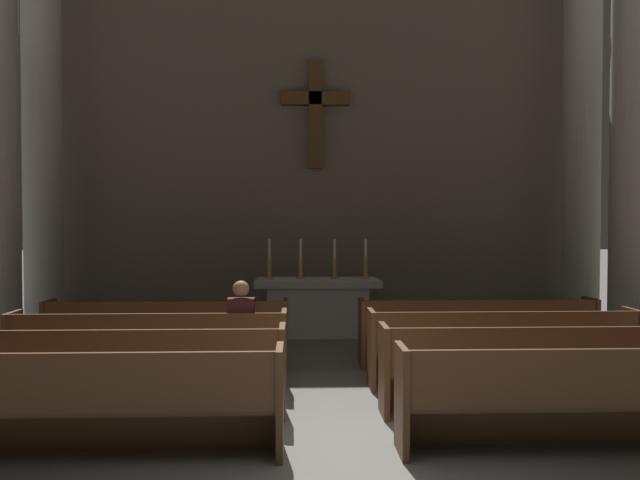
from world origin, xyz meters
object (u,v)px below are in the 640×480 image
Objects in this scene: column_left_fourth at (43,151)px; lone_worshipper at (242,332)px; pew_right_row_1 at (585,398)px; candlestick_outer_left at (269,266)px; pew_right_row_4 at (477,332)px; pew_right_row_2 at (537,369)px; candlestick_inner_right at (335,266)px; candlestick_outer_right at (366,266)px; pew_left_row_1 at (90,403)px; pew_left_row_2 at (125,372)px; column_right_fourth at (581,154)px; pew_left_row_4 at (168,334)px; column_right_third at (633,142)px; pew_right_row_3 at (503,348)px; pew_left_row_3 at (149,350)px; altar at (318,306)px; candlestick_inner_left at (301,266)px.

column_left_fourth is 6.48m from lone_worshipper.
candlestick_outer_left is (-3.00, 5.96, 0.76)m from pew_right_row_1.
pew_right_row_2 is at bearing -90.00° from pew_right_row_4.
candlestick_inner_right is 0.55m from candlestick_outer_right.
pew_left_row_1 is 4.67× the size of candlestick_inner_right.
pew_left_row_2 is 4.31m from pew_right_row_2.
pew_left_row_4 is at bearing -155.55° from column_right_fourth.
lone_worshipper is (-6.09, -2.47, -2.62)m from column_right_third.
pew_left_row_1 is at bearing -146.29° from column_right_third.
pew_right_row_3 is at bearing 28.00° from pew_left_row_1.
candlestick_outer_right is at bearing 0.00° from candlestick_inner_right.
column_right_third is (2.89, 2.51, 2.84)m from pew_right_row_3.
column_left_fourth is (-2.89, 4.42, 2.84)m from pew_left_row_3.
pew_left_row_4 is at bearing -139.96° from candlestick_outer_right.
lone_worshipper is (-0.20, -3.63, -0.54)m from candlestick_outer_left.
pew_right_row_1 is 6.34m from altar.
pew_left_row_2 is at bearing 90.00° from pew_left_row_1.
candlestick_inner_right is (2.45, 2.52, 0.76)m from pew_left_row_4.
candlestick_inner_right is at bearing 166.31° from column_right_third.
candlestick_inner_left is at bearing 167.80° from column_right_third.
altar is at bearing 130.47° from pew_right_row_4.
pew_right_row_3 is (4.31, 0.00, 0.00)m from pew_left_row_3.
altar is 3.78m from lone_worshipper.
pew_left_row_4 is at bearing -130.47° from altar.
column_right_fourth is at bearing 7.24° from candlestick_outer_left.
candlestick_outer_left and candlestick_inner_right have the same top height.
pew_left_row_1 and pew_left_row_4 have the same top height.
altar is (-2.15, 3.67, 0.06)m from pew_right_row_3.
column_right_fourth is at bearing 10.13° from candlestick_outer_right.
candlestick_inner_left is 1.15m from candlestick_outer_right.
candlestick_inner_right is at bearing 126.29° from pew_right_row_4.
pew_left_row_2 is 1.00× the size of pew_right_row_3.
pew_right_row_2 is at bearing -68.94° from candlestick_inner_right.
pew_right_row_3 is at bearing -56.23° from candlestick_inner_left.
candlestick_inner_left reaches higher than pew_right_row_4.
pew_right_row_2 is at bearing 90.00° from pew_right_row_1.
pew_left_row_1 is 4.67× the size of candlestick_outer_left.
column_right_fourth is at bearing 0.00° from column_left_fourth.
candlestick_outer_left is (-3.00, 2.52, 0.76)m from pew_right_row_4.
pew_right_row_4 is 0.49× the size of column_right_third.
pew_left_row_3 is 0.49× the size of column_left_fourth.
candlestick_outer_left is at bearing 180.00° from candlestick_inner_left.
altar is (2.15, 5.96, 0.06)m from pew_left_row_1.
pew_left_row_3 is 4.67× the size of candlestick_inner_left.
pew_left_row_3 and pew_left_row_4 have the same top height.
column_right_fourth is (7.20, 6.71, 2.84)m from pew_left_row_1.
pew_left_row_1 is 1.14m from pew_left_row_2.
pew_left_row_2 is at bearing -114.10° from altar.
candlestick_inner_left reaches higher than pew_right_row_1.
candlestick_inner_right is at bearing 0.00° from altar.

